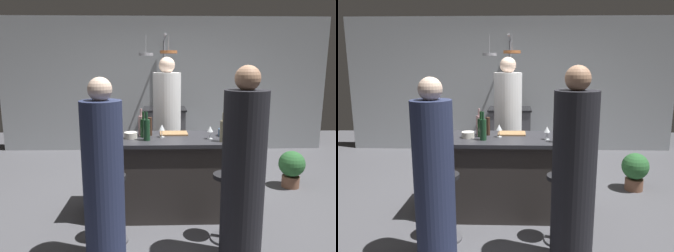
# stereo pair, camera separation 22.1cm
# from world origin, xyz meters

# --- Properties ---
(ground_plane) EXTENTS (9.00, 9.00, 0.00)m
(ground_plane) POSITION_xyz_m (0.00, 0.00, 0.00)
(ground_plane) COLOR #4C4C51
(back_wall) EXTENTS (6.40, 0.16, 2.60)m
(back_wall) POSITION_xyz_m (0.00, 2.85, 1.30)
(back_wall) COLOR #9EA3A8
(back_wall) RESTS_ON ground_plane
(kitchen_island) EXTENTS (1.80, 0.72, 0.90)m
(kitchen_island) POSITION_xyz_m (0.00, 0.00, 0.45)
(kitchen_island) COLOR #332D2B
(kitchen_island) RESTS_ON ground_plane
(stove_range) EXTENTS (0.80, 0.64, 0.89)m
(stove_range) POSITION_xyz_m (0.00, 2.45, 0.45)
(stove_range) COLOR #47474C
(stove_range) RESTS_ON ground_plane
(chef) EXTENTS (0.38, 0.38, 1.80)m
(chef) POSITION_xyz_m (0.01, 0.84, 0.84)
(chef) COLOR white
(chef) RESTS_ON ground_plane
(bar_stool_right) EXTENTS (0.28, 0.28, 0.68)m
(bar_stool_right) POSITION_xyz_m (0.54, -0.62, 0.38)
(bar_stool_right) COLOR #4C4C51
(bar_stool_right) RESTS_ON ground_plane
(guest_right) EXTENTS (0.36, 0.36, 1.71)m
(guest_right) POSITION_xyz_m (0.59, -0.99, 0.79)
(guest_right) COLOR black
(guest_right) RESTS_ON ground_plane
(bar_stool_left) EXTENTS (0.28, 0.28, 0.68)m
(bar_stool_left) POSITION_xyz_m (-0.55, -0.62, 0.38)
(bar_stool_left) COLOR #4C4C51
(bar_stool_left) RESTS_ON ground_plane
(guest_left) EXTENTS (0.34, 0.34, 1.61)m
(guest_left) POSITION_xyz_m (-0.57, -0.97, 0.75)
(guest_left) COLOR #262D4C
(guest_left) RESTS_ON ground_plane
(overhead_pot_rack) EXTENTS (0.60, 1.33, 2.17)m
(overhead_pot_rack) POSITION_xyz_m (-0.04, 2.04, 1.62)
(overhead_pot_rack) COLOR gray
(overhead_pot_rack) RESTS_ON ground_plane
(potted_plant) EXTENTS (0.36, 0.36, 0.52)m
(potted_plant) POSITION_xyz_m (1.75, 0.72, 0.30)
(potted_plant) COLOR brown
(potted_plant) RESTS_ON ground_plane
(cutting_board) EXTENTS (0.32, 0.22, 0.02)m
(cutting_board) POSITION_xyz_m (0.07, 0.17, 0.91)
(cutting_board) COLOR #997047
(cutting_board) RESTS_ON kitchen_island
(pepper_mill) EXTENTS (0.05, 0.05, 0.21)m
(pepper_mill) POSITION_xyz_m (-0.21, 0.10, 1.01)
(pepper_mill) COLOR #382319
(pepper_mill) RESTS_ON kitchen_island
(wine_bottle_green) EXTENTS (0.07, 0.07, 0.31)m
(wine_bottle_green) POSITION_xyz_m (-0.24, -0.14, 1.02)
(wine_bottle_green) COLOR #193D23
(wine_bottle_green) RESTS_ON kitchen_island
(wine_bottle_white) EXTENTS (0.07, 0.07, 0.31)m
(wine_bottle_white) POSITION_xyz_m (0.57, -0.22, 1.02)
(wine_bottle_white) COLOR gray
(wine_bottle_white) RESTS_ON kitchen_island
(wine_bottle_rose) EXTENTS (0.07, 0.07, 0.31)m
(wine_bottle_rose) POSITION_xyz_m (-0.31, 0.12, 1.02)
(wine_bottle_rose) COLOR #B78C8E
(wine_bottle_rose) RESTS_ON kitchen_island
(wine_bottle_red) EXTENTS (0.07, 0.07, 0.29)m
(wine_bottle_red) POSITION_xyz_m (-0.28, 0.02, 1.01)
(wine_bottle_red) COLOR #143319
(wine_bottle_red) RESTS_ON kitchen_island
(wine_glass_by_chef) EXTENTS (0.07, 0.07, 0.15)m
(wine_glass_by_chef) POSITION_xyz_m (-0.07, 0.01, 1.01)
(wine_glass_by_chef) COLOR silver
(wine_glass_by_chef) RESTS_ON kitchen_island
(wine_glass_near_right_guest) EXTENTS (0.07, 0.07, 0.15)m
(wine_glass_near_right_guest) POSITION_xyz_m (0.45, -0.09, 1.01)
(wine_glass_near_right_guest) COLOR silver
(wine_glass_near_right_guest) RESTS_ON kitchen_island
(wine_glass_near_left_guest) EXTENTS (0.07, 0.07, 0.15)m
(wine_glass_near_left_guest) POSITION_xyz_m (-0.79, 0.21, 1.01)
(wine_glass_near_left_guest) COLOR silver
(wine_glass_near_left_guest) RESTS_ON kitchen_island
(mixing_bowl_blue) EXTENTS (0.18, 0.18, 0.08)m
(mixing_bowl_blue) POSITION_xyz_m (0.66, 0.05, 0.94)
(mixing_bowl_blue) COLOR #334C6B
(mixing_bowl_blue) RESTS_ON kitchen_island
(mixing_bowl_ceramic) EXTENTS (0.14, 0.14, 0.07)m
(mixing_bowl_ceramic) POSITION_xyz_m (-0.42, -0.04, 0.93)
(mixing_bowl_ceramic) COLOR silver
(mixing_bowl_ceramic) RESTS_ON kitchen_island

